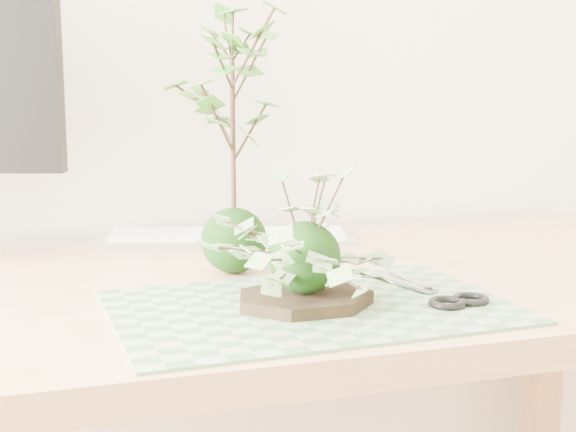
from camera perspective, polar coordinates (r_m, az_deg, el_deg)
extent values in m
cube|color=tan|center=(1.11, -5.14, -5.58)|extent=(1.60, 0.70, 0.04)
cube|color=tan|center=(1.78, 17.48, -12.74)|extent=(0.06, 0.06, 0.70)
cube|color=#426C45|center=(0.97, 1.66, -6.49)|extent=(0.48, 0.33, 0.00)
cylinder|color=black|center=(0.96, 1.18, -5.93)|extent=(0.17, 0.17, 0.01)
sphere|color=black|center=(0.95, 1.19, -2.98)|extent=(0.09, 0.09, 0.09)
sphere|color=black|center=(1.14, -3.86, -1.74)|extent=(0.09, 0.09, 0.09)
cylinder|color=#302016|center=(1.12, -3.93, 5.06)|extent=(0.01, 0.01, 0.23)
cube|color=#BAB9C1|center=(1.38, -4.29, -1.58)|extent=(0.44, 0.23, 0.01)
cube|color=white|center=(1.38, -4.29, -1.25)|extent=(0.41, 0.20, 0.01)
cube|color=#959699|center=(1.07, 8.50, -4.75)|extent=(0.04, 0.11, 0.00)
cube|color=#959699|center=(1.08, 9.28, -4.68)|extent=(0.02, 0.11, 0.00)
torus|color=black|center=(0.98, 10.68, -6.08)|extent=(0.05, 0.05, 0.01)
torus|color=black|center=(0.99, 12.54, -5.87)|extent=(0.05, 0.05, 0.01)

